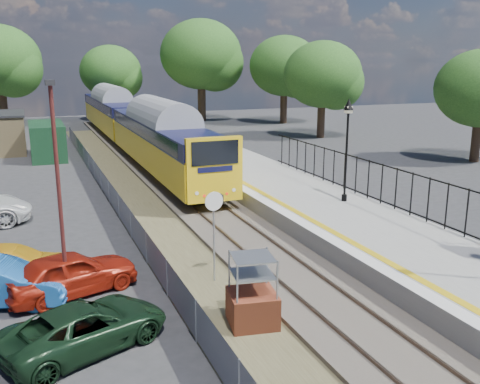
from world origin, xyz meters
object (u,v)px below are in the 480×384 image
carpark_lamp (58,179)px  car_yellow (11,264)px  car_red (71,273)px  brick_plinth (252,292)px  victorian_lamp_north (348,126)px  car_green (85,327)px  train (131,122)px  speed_sign (214,220)px

carpark_lamp → car_yellow: (-1.57, 2.18, -3.17)m
car_red → car_yellow: car_red is taller
brick_plinth → carpark_lamp: carpark_lamp is taller
victorian_lamp_north → car_green: victorian_lamp_north is taller
victorian_lamp_north → train: size_ratio=0.11×
carpark_lamp → train: bearing=75.4°
speed_sign → car_red: bearing=164.4°
speed_sign → carpark_lamp: (-4.60, 0.37, 1.65)m
train → speed_sign: train is taller
train → car_red: size_ratio=10.01×
train → brick_plinth: (-2.50, -30.72, -1.36)m
victorian_lamp_north → car_green: size_ratio=1.08×
brick_plinth → car_red: bearing=138.2°
train → speed_sign: size_ratio=13.26×
brick_plinth → car_yellow: (-6.17, 5.72, -0.37)m
car_green → car_red: 3.52m
train → carpark_lamp: (-7.10, -27.18, 1.44)m
train → car_green: train is taller
carpark_lamp → speed_sign: bearing=-4.6°
victorian_lamp_north → car_yellow: victorian_lamp_north is taller
victorian_lamp_north → carpark_lamp: size_ratio=0.70×
train → car_yellow: size_ratio=9.74×
brick_plinth → car_green: bearing=174.3°
brick_plinth → car_yellow: 8.42m
train → car_green: (-6.88, -30.28, -1.75)m
victorian_lamp_north → speed_sign: 9.28m
brick_plinth → car_green: brick_plinth is taller
train → car_yellow: train is taller
train → brick_plinth: bearing=-94.7°
victorian_lamp_north → car_yellow: 14.59m
victorian_lamp_north → carpark_lamp: bearing=-161.5°
car_green → victorian_lamp_north: bearing=-82.2°
brick_plinth → speed_sign: 3.37m
train → carpark_lamp: size_ratio=6.20×
car_green → brick_plinth: bearing=-118.7°
train → car_green: 31.10m
brick_plinth → speed_sign: size_ratio=0.66×
train → brick_plinth: size_ratio=19.95×
brick_plinth → speed_sign: speed_sign is taller
car_red → carpark_lamp: bearing=140.1°
carpark_lamp → car_green: carpark_lamp is taller
speed_sign → car_red: 4.72m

